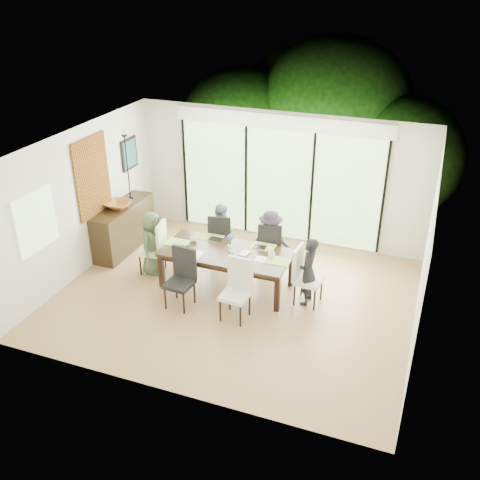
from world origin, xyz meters
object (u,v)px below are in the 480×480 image
(laptop, at_px, (180,245))
(cup_a, at_px, (194,239))
(chair_near_right, at_px, (235,291))
(person_far_left, at_px, (221,233))
(person_right_end, at_px, (308,272))
(cup_c, at_px, (271,254))
(bowl, at_px, (118,205))
(cup_b, at_px, (232,253))
(chair_left_end, at_px, (152,247))
(chair_right_end, at_px, (309,276))
(sideboard, at_px, (124,227))
(table_top, at_px, (226,253))
(person_left_end, at_px, (152,243))
(vase, at_px, (230,248))
(chair_far_left, at_px, (221,237))
(chair_near_left, at_px, (179,280))
(person_far_right, at_px, (270,241))
(chair_far_right, at_px, (271,245))

(laptop, distance_m, cup_a, 0.29)
(chair_near_right, distance_m, laptop, 1.57)
(person_far_left, bearing_deg, person_right_end, 167.85)
(cup_c, height_order, bowl, bowl)
(cup_b, bearing_deg, chair_left_end, 176.53)
(chair_left_end, relative_size, chair_right_end, 1.00)
(person_right_end, height_order, cup_a, person_right_end)
(laptop, bearing_deg, sideboard, 134.01)
(table_top, bearing_deg, person_left_end, 180.00)
(table_top, xyz_separation_m, vase, (0.05, 0.05, 0.08))
(table_top, relative_size, sideboard, 1.35)
(vase, height_order, laptop, vase)
(table_top, xyz_separation_m, cup_c, (0.80, 0.10, 0.07))
(table_top, distance_m, vase, 0.11)
(chair_left_end, distance_m, chair_near_right, 2.18)
(chair_far_left, distance_m, bowl, 2.12)
(cup_b, xyz_separation_m, cup_c, (0.65, 0.20, 0.00))
(chair_near_left, relative_size, person_far_left, 0.85)
(person_far_left, distance_m, person_far_right, 1.00)
(chair_right_end, height_order, chair_near_left, same)
(sideboard, bearing_deg, person_left_end, -31.92)
(chair_far_left, relative_size, chair_near_left, 1.00)
(cup_c, bearing_deg, cup_b, -162.90)
(person_left_end, bearing_deg, chair_near_left, -128.52)
(chair_left_end, bearing_deg, cup_a, 91.92)
(person_far_left, height_order, laptop, person_far_left)
(person_left_end, bearing_deg, cup_c, -84.41)
(person_far_right, height_order, cup_a, person_far_right)
(vase, bearing_deg, sideboard, 167.17)
(chair_right_end, bearing_deg, sideboard, 86.54)
(chair_near_right, height_order, sideboard, chair_near_right)
(table_top, height_order, chair_left_end, chair_left_end)
(chair_left_end, height_order, bowl, bowl)
(chair_far_right, xyz_separation_m, sideboard, (-3.04, -0.22, -0.05))
(person_right_end, xyz_separation_m, vase, (-1.43, 0.05, 0.16))
(chair_near_left, relative_size, person_far_right, 0.85)
(chair_far_left, height_order, cup_b, chair_far_left)
(table_top, bearing_deg, chair_far_right, 57.09)
(chair_right_end, xyz_separation_m, vase, (-1.45, 0.05, 0.25))
(chair_far_right, relative_size, cup_b, 11.00)
(chair_far_right, xyz_separation_m, person_far_left, (-1.00, -0.02, 0.09))
(person_right_end, bearing_deg, cup_c, -96.53)
(chair_right_end, bearing_deg, person_right_end, 95.49)
(table_top, height_order, cup_c, cup_c)
(chair_near_left, xyz_separation_m, vase, (0.55, 0.92, 0.25))
(table_top, height_order, vase, vase)
(chair_near_right, xyz_separation_m, cup_b, (-0.35, 0.77, 0.23))
(person_far_left, bearing_deg, chair_left_end, 49.44)
(laptop, bearing_deg, chair_far_right, 12.13)
(chair_far_left, height_order, sideboard, chair_far_left)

